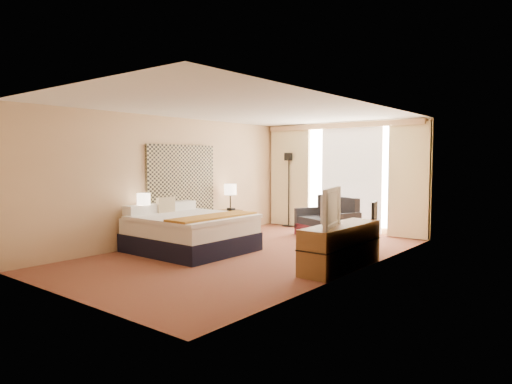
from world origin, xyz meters
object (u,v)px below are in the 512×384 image
Objects in this scene: nightstand_right at (228,222)px; television at (325,208)px; bed at (190,232)px; desk_chair at (367,233)px; lamp_right at (230,190)px; nightstand_left at (140,236)px; lamp_left at (144,200)px; loveseat at (328,224)px; media_dresser at (341,247)px; floor_lamp at (289,175)px.

television is at bearing -27.08° from nightstand_right.
bed is (0.81, -1.96, 0.08)m from nightstand_right.
desk_chair is 0.96× the size of television.
lamp_right is at bearing 44.92° from television.
television is (-0.02, -1.42, 0.56)m from desk_chair.
lamp_left is at bearing 65.62° from nightstand_left.
lamp_right is (-2.02, -1.00, 0.72)m from loveseat.
lamp_right is at bearing 156.78° from desk_chair.
loveseat is at bearing 11.48° from television.
floor_lamp reaches higher than media_dresser.
nightstand_left is at bearing -90.00° from nightstand_right.
lamp_left is at bearing -167.12° from desk_chair.
desk_chair is at bearing -18.13° from television.
bed is at bearing 74.56° from television.
bed is 3.95m from floor_lamp.
bed is 2.04× the size of desk_chair.
floor_lamp is at bearing 23.61° from television.
media_dresser is 1.75× the size of television.
loveseat is (-1.64, 2.49, -0.05)m from media_dresser.
television reaches higher than lamp_left.
nightstand_left is at bearing 82.57° from television.
desk_chair is 1.53m from television.
lamp_left reaches higher than nightstand_right.
lamp_right reaches higher than desk_chair.
lamp_right reaches higher than media_dresser.
media_dresser is 2.98m from loveseat.
loveseat is (1.25, 3.00, -0.06)m from bed.
media_dresser is 0.89× the size of bed.
floor_lamp reaches higher than nightstand_right.
desk_chair is at bearing 28.56° from lamp_left.
floor_lamp is (0.43, 4.35, 1.06)m from nightstand_left.
media_dresser reaches higher than nightstand_right.
floor_lamp is at bearing 176.26° from loveseat.
loveseat is at bearing 59.71° from lamp_left.
lamp_right reaches higher than bed.
floor_lamp reaches higher than desk_chair.
desk_chair is (3.67, -0.44, 0.17)m from nightstand_right.
television is (3.62, 0.56, 0.04)m from lamp_left.
media_dresser is 4.01m from lamp_right.
desk_chair reaches higher than nightstand_left.
floor_lamp is 4.31m from lamp_left.
nightstand_left is 0.98m from bed.
television is at bearing 8.76° from lamp_left.
desk_chair is (-0.03, 1.01, 0.09)m from media_dresser.
loveseat is at bearing 123.46° from media_dresser.
bed is at bearing 31.00° from lamp_left.
media_dresser is 2.99× the size of lamp_right.
floor_lamp is at bearing 77.80° from lamp_right.
loveseat is at bearing 26.77° from nightstand_right.
bed is at bearing -68.91° from lamp_right.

